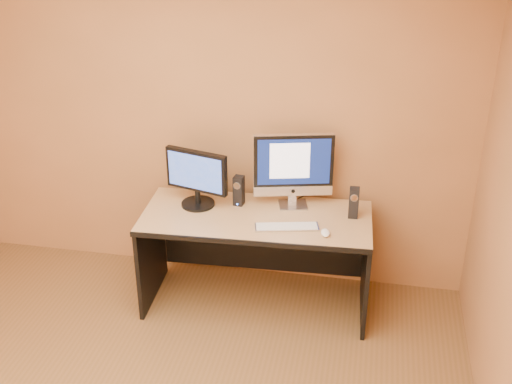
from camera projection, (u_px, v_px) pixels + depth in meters
walls at (102, 259)px, 3.06m from camera, size 4.00×4.00×2.60m
desk at (256, 261)px, 4.75m from camera, size 1.67×0.79×0.76m
imac at (294, 171)px, 4.60m from camera, size 0.62×0.35×0.56m
second_monitor at (197, 179)px, 4.64m from camera, size 0.54×0.36×0.43m
speaker_left at (239, 191)px, 4.70m from camera, size 0.08×0.08×0.23m
speaker_right at (354, 203)px, 4.52m from camera, size 0.07×0.08×0.23m
keyboard at (287, 227)px, 4.42m from camera, size 0.46×0.21×0.02m
mouse at (325, 233)px, 4.33m from camera, size 0.08×0.11×0.04m
cable_a at (296, 203)px, 4.76m from camera, size 0.12×0.20×0.01m
cable_b at (298, 199)px, 4.81m from camera, size 0.10×0.16×0.01m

